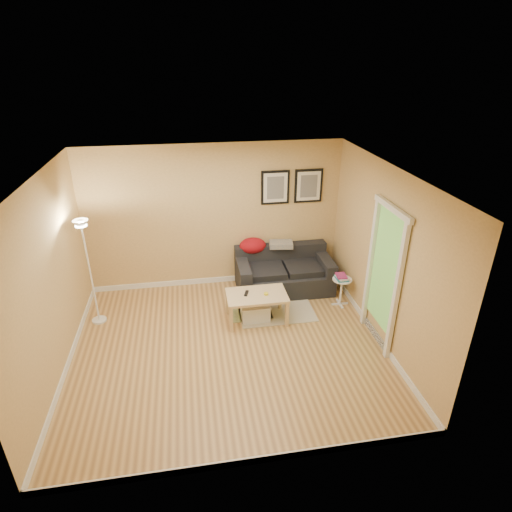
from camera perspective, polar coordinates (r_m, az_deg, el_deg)
name	(u,v)px	position (r m, az deg, el deg)	size (l,w,h in m)	color
floor	(229,347)	(6.38, -3.69, -12.22)	(4.50, 4.50, 0.00)	tan
ceiling	(223,174)	(5.20, -4.51, 10.96)	(4.50, 4.50, 0.00)	white
wall_back	(215,217)	(7.50, -5.64, 5.21)	(4.50, 4.50, 0.00)	tan
wall_front	(248,369)	(4.02, -1.03, -15.06)	(4.50, 4.50, 0.00)	tan
wall_left	(49,283)	(5.94, -26.23, -3.33)	(4.00, 4.00, 0.00)	tan
wall_right	(384,257)	(6.26, 16.88, -0.17)	(4.00, 4.00, 0.00)	tan
baseboard_back	(217,280)	(8.01, -5.25, -3.20)	(4.50, 0.02, 0.10)	white
baseboard_front	(249,461)	(4.94, -0.92, -26.00)	(4.50, 0.02, 0.10)	white
baseboard_left	(69,361)	(6.59, -23.99, -12.88)	(0.02, 4.00, 0.10)	white
baseboard_right	(372,330)	(6.88, 15.46, -9.57)	(0.02, 4.00, 0.10)	white
sofa	(284,271)	(7.61, 3.84, -2.02)	(1.70, 0.90, 0.75)	black
red_throw	(253,246)	(7.63, -0.44, 1.42)	(0.48, 0.36, 0.28)	maroon
plaid_throw	(281,244)	(7.67, 3.40, 1.59)	(0.42, 0.26, 0.10)	tan
framed_print_left	(275,187)	(7.45, 2.62, 9.25)	(0.50, 0.04, 0.60)	black
framed_print_right	(308,186)	(7.60, 7.11, 9.41)	(0.50, 0.04, 0.60)	black
area_rug	(276,310)	(7.16, 2.71, -7.38)	(1.25, 0.85, 0.01)	#BBAD94
green_runner	(250,312)	(7.11, -0.79, -7.64)	(0.70, 0.50, 0.01)	#668C4C
coffee_table	(257,307)	(6.81, 0.09, -6.93)	(0.96, 0.58, 0.48)	#DDBB87
remote_control	(246,293)	(6.70, -1.31, -5.06)	(0.05, 0.16, 0.02)	black
tape_roll	(266,294)	(6.67, 1.37, -5.15)	(0.07, 0.07, 0.03)	yellow
storage_bin	(255,311)	(6.88, -0.13, -7.50)	(0.47, 0.34, 0.29)	white
side_table	(341,292)	(7.34, 11.43, -4.78)	(0.33, 0.33, 0.50)	white
book_stack	(342,277)	(7.20, 11.51, -2.79)	(0.18, 0.25, 0.08)	teal
floor_lamp	(91,276)	(6.96, -21.45, -2.51)	(0.23, 0.23, 1.75)	white
doorway	(382,280)	(6.24, 16.72, -3.07)	(0.12, 1.01, 2.13)	white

